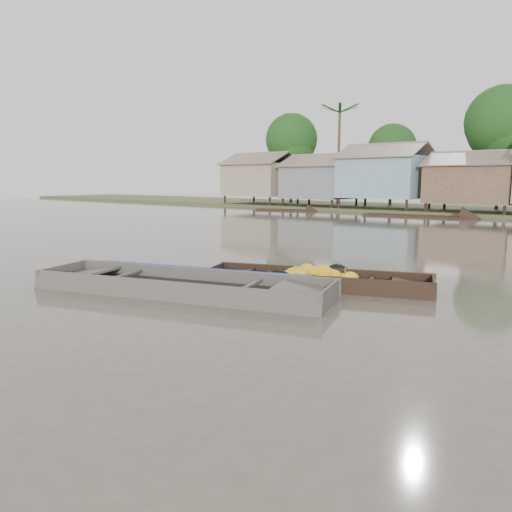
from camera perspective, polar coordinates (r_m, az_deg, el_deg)
The scene contains 3 objects.
ground at distance 10.71m, azimuth -0.58°, elevation -4.99°, with size 120.00×120.00×0.00m, color #4E483C.
banana_boat at distance 12.05m, azimuth 6.61°, elevation -2.79°, with size 5.50×3.09×0.75m.
viewer_boat at distance 11.48m, azimuth -8.36°, elevation -3.90°, with size 7.18×3.80×0.56m.
Camera 1 is at (6.62, -8.03, 2.55)m, focal length 35.00 mm.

